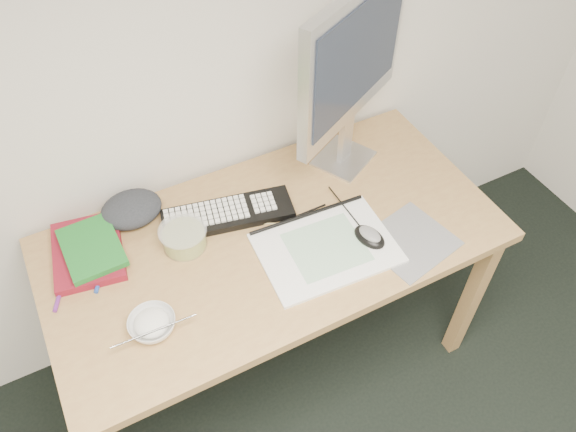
# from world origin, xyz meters

# --- Properties ---
(desk) EXTENTS (1.40, 0.70, 0.75)m
(desk) POSITION_xyz_m (0.13, 1.43, 0.67)
(desk) COLOR tan
(desk) RESTS_ON ground
(mousepad) EXTENTS (0.29, 0.27, 0.00)m
(mousepad) POSITION_xyz_m (0.49, 1.22, 0.75)
(mousepad) COLOR slate
(mousepad) RESTS_ON desk
(sketchpad) EXTENTS (0.42, 0.31, 0.01)m
(sketchpad) POSITION_xyz_m (0.25, 1.31, 0.76)
(sketchpad) COLOR white
(sketchpad) RESTS_ON desk
(keyboard) EXTENTS (0.43, 0.21, 0.02)m
(keyboard) POSITION_xyz_m (0.03, 1.57, 0.76)
(keyboard) COLOR black
(keyboard) RESTS_ON desk
(monitor) EXTENTS (0.49, 0.28, 0.63)m
(monitor) POSITION_xyz_m (0.50, 1.63, 1.14)
(monitor) COLOR silver
(monitor) RESTS_ON desk
(mouse) EXTENTS (0.09, 0.12, 0.04)m
(mouse) POSITION_xyz_m (0.38, 1.28, 0.78)
(mouse) COLOR black
(mouse) RESTS_ON sketchpad
(rice_bowl) EXTENTS (0.16, 0.16, 0.04)m
(rice_bowl) POSITION_xyz_m (-0.31, 1.29, 0.77)
(rice_bowl) COLOR white
(rice_bowl) RESTS_ON desk
(chopsticks) EXTENTS (0.22, 0.02, 0.02)m
(chopsticks) POSITION_xyz_m (-0.31, 1.25, 0.79)
(chopsticks) COLOR silver
(chopsticks) RESTS_ON rice_bowl
(fruit_tub) EXTENTS (0.17, 0.17, 0.07)m
(fruit_tub) POSITION_xyz_m (-0.13, 1.52, 0.79)
(fruit_tub) COLOR #DDC84E
(fruit_tub) RESTS_ON desk
(book_red) EXTENTS (0.24, 0.29, 0.03)m
(book_red) POSITION_xyz_m (-0.40, 1.62, 0.76)
(book_red) COLOR maroon
(book_red) RESTS_ON desk
(book_green) EXTENTS (0.17, 0.22, 0.02)m
(book_green) POSITION_xyz_m (-0.38, 1.61, 0.79)
(book_green) COLOR #1C7026
(book_green) RESTS_ON book_red
(cloth_lump) EXTENTS (0.18, 0.15, 0.07)m
(cloth_lump) POSITION_xyz_m (-0.23, 1.71, 0.78)
(cloth_lump) COLOR #24262C
(cloth_lump) RESTS_ON desk
(pencil_pink) EXTENTS (0.20, 0.04, 0.01)m
(pencil_pink) POSITION_xyz_m (0.08, 1.51, 0.75)
(pencil_pink) COLOR pink
(pencil_pink) RESTS_ON desk
(pencil_tan) EXTENTS (0.15, 0.09, 0.01)m
(pencil_tan) POSITION_xyz_m (0.19, 1.45, 0.75)
(pencil_tan) COLOR tan
(pencil_tan) RESTS_ON desk
(pencil_black) EXTENTS (0.17, 0.01, 0.01)m
(pencil_black) POSITION_xyz_m (0.25, 1.47, 0.75)
(pencil_black) COLOR black
(pencil_black) RESTS_ON desk
(marker_blue) EXTENTS (0.07, 0.13, 0.01)m
(marker_blue) POSITION_xyz_m (-0.38, 1.53, 0.76)
(marker_blue) COLOR #214AB6
(marker_blue) RESTS_ON desk
(marker_orange) EXTENTS (0.05, 0.13, 0.01)m
(marker_orange) POSITION_xyz_m (-0.41, 1.55, 0.76)
(marker_orange) COLOR orange
(marker_orange) RESTS_ON desk
(marker_purple) EXTENTS (0.07, 0.12, 0.01)m
(marker_purple) POSITION_xyz_m (-0.50, 1.52, 0.76)
(marker_purple) COLOR #692486
(marker_purple) RESTS_ON desk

